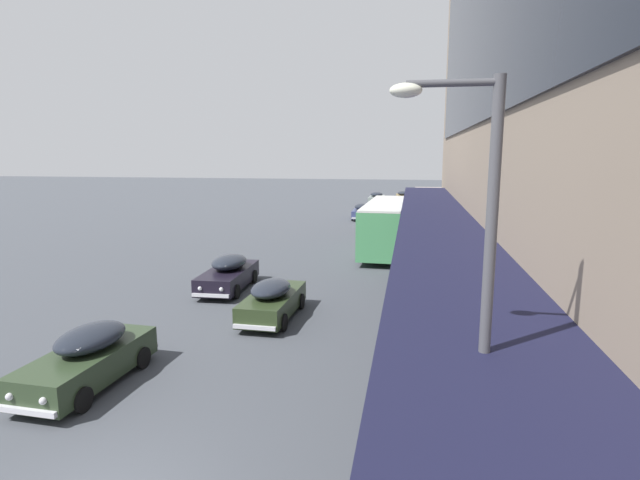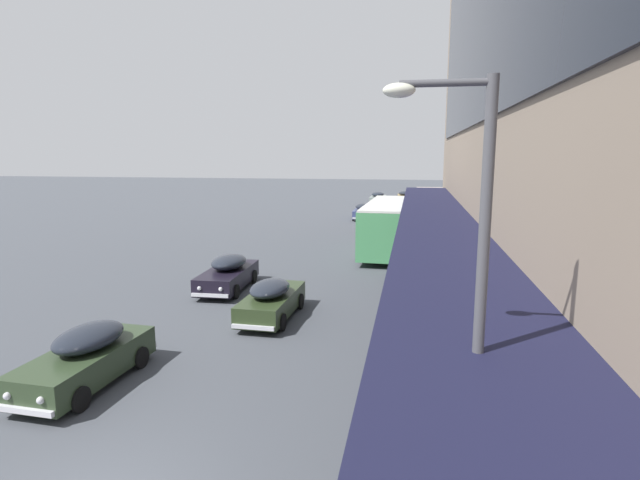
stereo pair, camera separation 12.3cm
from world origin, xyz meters
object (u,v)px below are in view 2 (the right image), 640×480
sedan_trailing_near (363,211)px  pedestrian_at_kerb (451,315)px  sedan_lead_mid (271,299)px  sedan_far_back (87,357)px  sedan_trailing_mid (378,198)px  street_lamp (468,298)px  sedan_second_mid (404,197)px  sedan_lead_near (228,273)px  transit_bus_kerbside_front (386,224)px

sedan_trailing_near → pedestrian_at_kerb: (6.06, -32.49, 0.41)m
sedan_lead_mid → sedan_far_back: 7.19m
sedan_trailing_mid → sedan_far_back: bearing=-94.6°
sedan_trailing_mid → street_lamp: street_lamp is taller
pedestrian_at_kerb → sedan_second_mid: bearing=92.8°
sedan_second_mid → sedan_lead_near: (-7.31, -43.95, -0.01)m
sedan_second_mid → pedestrian_at_kerb: pedestrian_at_kerb is taller
sedan_trailing_near → sedan_lead_mid: sedan_trailing_near is taller
sedan_lead_near → transit_bus_kerbside_front: bearing=57.1°
sedan_trailing_near → street_lamp: bearing=-82.4°
sedan_lead_mid → sedan_second_mid: bearing=85.0°
sedan_second_mid → pedestrian_at_kerb: (2.41, -49.63, 0.38)m
sedan_lead_near → sedan_trailing_mid: (3.99, 42.42, -0.01)m
transit_bus_kerbside_front → sedan_trailing_mid: (-2.78, 31.93, -1.09)m
sedan_far_back → sedan_trailing_near: bearing=83.9°
transit_bus_kerbside_front → pedestrian_at_kerb: (2.94, -16.16, -0.68)m
sedan_lead_near → sedan_far_back: 10.03m
transit_bus_kerbside_front → sedan_lead_mid: bearing=-104.3°
sedan_second_mid → street_lamp: street_lamp is taller
sedan_lead_near → sedan_far_back: size_ratio=1.06×
sedan_lead_mid → pedestrian_at_kerb: pedestrian_at_kerb is taller
sedan_far_back → transit_bus_kerbside_front: bearing=71.1°
sedan_lead_mid → sedan_trailing_mid: sedan_trailing_mid is taller
sedan_trailing_near → sedan_lead_near: size_ratio=1.00×
sedan_far_back → street_lamp: street_lamp is taller
sedan_trailing_near → sedan_far_back: 37.06m
sedan_trailing_near → sedan_trailing_mid: (0.34, 15.59, -0.00)m
sedan_lead_near → sedan_trailing_mid: 42.60m
transit_bus_kerbside_front → sedan_lead_near: bearing=-122.9°
sedan_lead_near → sedan_far_back: sedan_far_back is taller
street_lamp → pedestrian_at_kerb: bearing=86.7°
sedan_second_mid → sedan_far_back: 54.51m
pedestrian_at_kerb → street_lamp: street_lamp is taller
sedan_trailing_near → street_lamp: size_ratio=0.67×
street_lamp → sedan_far_back: bearing=154.4°
transit_bus_kerbside_front → street_lamp: (2.43, -25.06, 2.43)m
sedan_trailing_mid → pedestrian_at_kerb: size_ratio=2.71×
sedan_lead_mid → sedan_trailing_mid: bearing=89.0°
sedan_second_mid → pedestrian_at_kerb: 49.69m
sedan_lead_near → street_lamp: size_ratio=0.67×
sedan_far_back → street_lamp: bearing=-25.6°
sedan_trailing_mid → pedestrian_at_kerb: (5.73, -48.09, 0.41)m
sedan_trailing_mid → pedestrian_at_kerb: pedestrian_at_kerb is taller
street_lamp → transit_bus_kerbside_front: bearing=95.5°
sedan_lead_near → sedan_second_mid: bearing=80.6°
sedan_far_back → sedan_lead_mid: bearing=61.5°
sedan_trailing_near → sedan_far_back: (-3.92, -36.85, 0.01)m
transit_bus_kerbside_front → sedan_lead_near: size_ratio=2.20×
sedan_second_mid → sedan_trailing_near: size_ratio=0.96×
sedan_second_mid → street_lamp: size_ratio=0.64×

